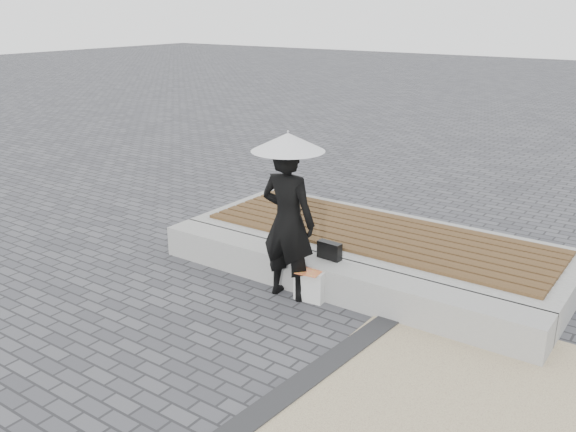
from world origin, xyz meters
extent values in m
plane|color=#4A4A4F|center=(0.00, 0.00, 0.00)|extent=(80.00, 80.00, 0.00)
cube|color=#28292B|center=(0.75, -0.50, 0.02)|extent=(0.61, 5.20, 0.04)
cube|color=#9D9D98|center=(0.00, 1.60, 0.20)|extent=(5.00, 0.45, 0.40)
cube|color=#A9A9A4|center=(0.00, 2.80, 0.20)|extent=(5.00, 2.00, 0.40)
imported|color=black|center=(-0.40, 1.28, 0.93)|extent=(0.70, 0.48, 1.86)
cylinder|color=silver|center=(-0.40, 1.28, 1.35)|extent=(0.01, 0.01, 0.83)
cone|color=silver|center=(-0.40, 1.28, 1.86)|extent=(0.83, 0.83, 0.20)
sphere|color=silver|center=(-0.40, 1.28, 1.98)|extent=(0.03, 0.03, 0.03)
cube|color=black|center=(-0.09, 1.71, 0.51)|extent=(0.31, 0.12, 0.21)
cube|color=silver|center=(-0.12, 1.32, 0.19)|extent=(0.37, 0.18, 0.37)
cube|color=red|center=(-0.12, 1.27, 0.38)|extent=(0.32, 0.25, 0.01)
camera|label=1|loc=(3.48, -4.21, 3.28)|focal=38.70mm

